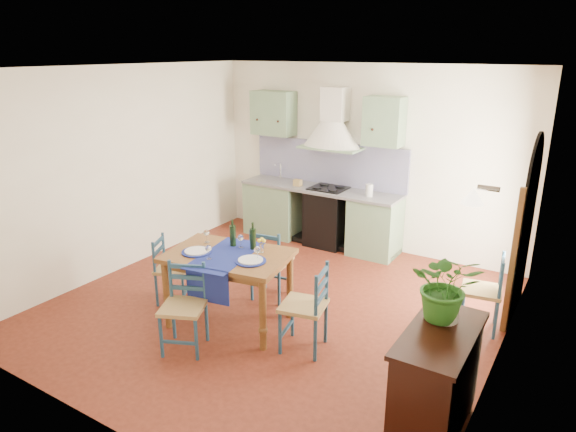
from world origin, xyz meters
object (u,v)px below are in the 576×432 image
object	(u,v)px
chair_near	(184,307)
potted_plant	(446,286)
dining_table	(228,262)
sideboard	(436,380)

from	to	relation	value
chair_near	potted_plant	distance (m)	2.65
dining_table	potted_plant	bearing A→B (deg)	-7.98
potted_plant	chair_near	bearing A→B (deg)	-173.00
dining_table	sideboard	distance (m)	2.56
dining_table	potted_plant	size ratio (longest dim) A/B	2.47
dining_table	potted_plant	xyz separation A→B (m)	(2.45, -0.34, 0.48)
sideboard	potted_plant	size ratio (longest dim) A/B	1.78
dining_table	chair_near	xyz separation A→B (m)	(-0.07, -0.65, -0.27)
sideboard	potted_plant	bearing A→B (deg)	101.68
dining_table	sideboard	xyz separation A→B (m)	(2.49, -0.55, -0.24)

